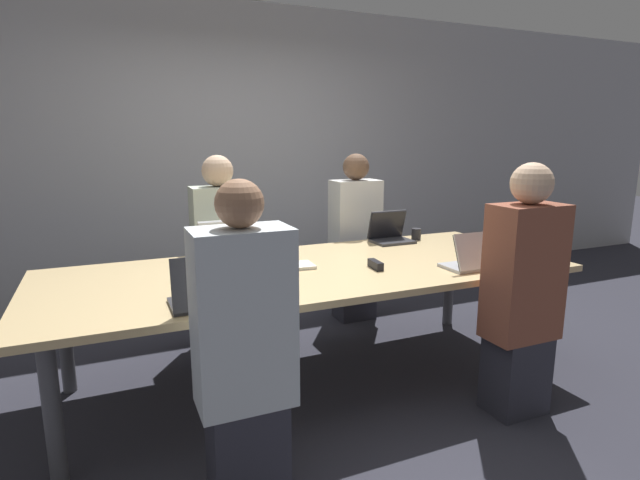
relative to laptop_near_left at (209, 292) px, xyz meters
The scene contains 17 objects.
ground_plane 1.21m from the laptop_near_left, 34.26° to the left, with size 24.00×24.00×0.00m, color #2D2D38.
curtain_wall 2.73m from the laptop_near_left, 74.19° to the left, with size 12.00×0.06×2.80m.
conference_table 0.89m from the laptop_near_left, 34.26° to the left, with size 3.24×1.27×0.75m.
laptop_near_left is the anchor object (origin of this frame).
person_near_left 0.43m from the laptop_near_left, 81.82° to the right, with size 0.40×0.24×1.40m.
bottle_near_left 0.31m from the laptop_near_left, 29.68° to the left, with size 0.07×0.07×0.21m.
laptop_far_midleft 0.99m from the laptop_near_left, 73.14° to the left, with size 0.33×0.25×0.26m.
person_far_midleft 1.36m from the laptop_near_left, 75.47° to the left, with size 0.40×0.24×1.43m.
bottle_far_midleft 0.96m from the laptop_near_left, 54.92° to the left, with size 0.07×0.07×0.21m.
laptop_far_right 1.88m from the laptop_near_left, 31.75° to the left, with size 0.31×0.24×0.24m.
person_far_right 2.06m from the laptop_near_left, 42.86° to the left, with size 0.40×0.24×1.42m.
cup_far_right 2.07m from the laptop_near_left, 27.85° to the left, with size 0.07×0.07×0.09m.
laptop_near_right 1.63m from the laptop_near_left, ahead, with size 0.32×0.24×0.23m.
person_near_right 1.69m from the laptop_near_left, 11.01° to the right, with size 0.40×0.24×1.42m.
cup_near_right 1.89m from the laptop_near_left, ahead, with size 0.09×0.09×0.09m.
stapler 1.13m from the laptop_near_left, 16.23° to the left, with size 0.06×0.15×0.05m.
notebook 0.85m from the laptop_near_left, 40.05° to the left, with size 0.23×0.19×0.02m.
Camera 1 is at (-1.15, -2.79, 1.55)m, focal length 28.00 mm.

